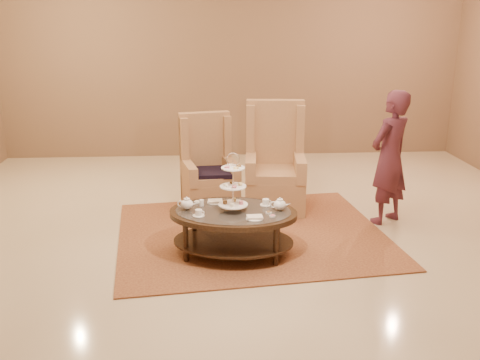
{
  "coord_description": "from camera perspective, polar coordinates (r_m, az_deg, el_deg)",
  "views": [
    {
      "loc": [
        -0.46,
        -5.44,
        2.4
      ],
      "look_at": [
        -0.1,
        0.2,
        0.67
      ],
      "focal_mm": 40.0,
      "sensor_mm": 36.0,
      "label": 1
    }
  ],
  "objects": [
    {
      "name": "ground",
      "position": [
        5.97,
        1.1,
        -6.75
      ],
      "size": [
        8.0,
        8.0,
        0.0
      ],
      "primitive_type": "plane",
      "color": "beige",
      "rests_on": "ground"
    },
    {
      "name": "ceiling",
      "position": [
        5.97,
        1.1,
        -6.75
      ],
      "size": [
        8.0,
        8.0,
        0.02
      ],
      "primitive_type": "cube",
      "color": "beige",
      "rests_on": "ground"
    },
    {
      "name": "wall_back",
      "position": [
        9.48,
        -0.89,
        13.04
      ],
      "size": [
        8.0,
        0.04,
        3.5
      ],
      "primitive_type": "cube",
      "color": "#836347",
      "rests_on": "ground"
    },
    {
      "name": "rug",
      "position": [
        6.19,
        1.24,
        -5.75
      ],
      "size": [
        3.27,
        2.83,
        0.02
      ],
      "rotation": [
        0.0,
        0.0,
        0.11
      ],
      "color": "#A46A3A",
      "rests_on": "ground"
    },
    {
      "name": "tea_table",
      "position": [
        5.54,
        -0.74,
        -4.15
      ],
      "size": [
        1.45,
        1.12,
        1.11
      ],
      "rotation": [
        0.0,
        0.0,
        -0.17
      ],
      "color": "black",
      "rests_on": "ground"
    },
    {
      "name": "armchair_left",
      "position": [
        6.97,
        -3.39,
        0.4
      ],
      "size": [
        0.79,
        0.81,
        1.22
      ],
      "rotation": [
        0.0,
        0.0,
        0.21
      ],
      "color": "tan",
      "rests_on": "ground"
    },
    {
      "name": "armchair_right",
      "position": [
        6.94,
        3.72,
        0.74
      ],
      "size": [
        0.82,
        0.84,
        1.38
      ],
      "rotation": [
        0.0,
        0.0,
        -0.1
      ],
      "color": "tan",
      "rests_on": "ground"
    },
    {
      "name": "person",
      "position": [
        6.58,
        15.67,
        2.29
      ],
      "size": [
        0.7,
        0.65,
        1.61
      ],
      "rotation": [
        0.0,
        0.0,
        3.76
      ],
      "color": "#532330",
      "rests_on": "ground"
    }
  ]
}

